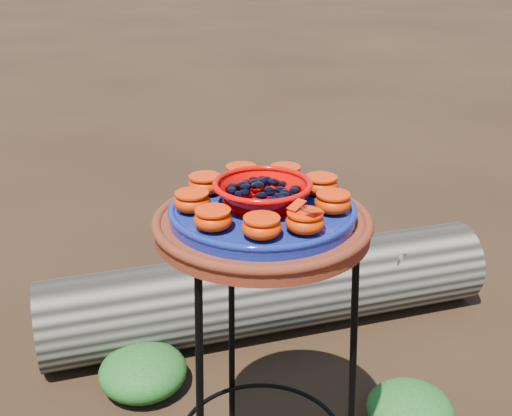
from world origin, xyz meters
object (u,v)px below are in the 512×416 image
object	(u,v)px
red_bowl	(263,195)
driftwood_log	(269,290)
plant_stand	(262,371)
cobalt_plate	(262,213)
terracotta_saucer	(262,226)

from	to	relation	value
red_bowl	driftwood_log	size ratio (longest dim) A/B	0.12
plant_stand	red_bowl	distance (m)	0.44
cobalt_plate	driftwood_log	size ratio (longest dim) A/B	0.25
terracotta_saucer	driftwood_log	distance (m)	0.91
cobalt_plate	red_bowl	distance (m)	0.04
driftwood_log	terracotta_saucer	bearing A→B (deg)	-114.15
plant_stand	driftwood_log	size ratio (longest dim) A/B	0.46
plant_stand	cobalt_plate	distance (m)	0.40
plant_stand	terracotta_saucer	size ratio (longest dim) A/B	1.57
red_bowl	plant_stand	bearing A→B (deg)	0.00
terracotta_saucer	red_bowl	bearing A→B (deg)	0.00
plant_stand	cobalt_plate	xyz separation A→B (m)	(0.00, 0.00, 0.40)
cobalt_plate	red_bowl	size ratio (longest dim) A/B	2.00
terracotta_saucer	cobalt_plate	distance (m)	0.03
plant_stand	cobalt_plate	world-z (taller)	cobalt_plate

